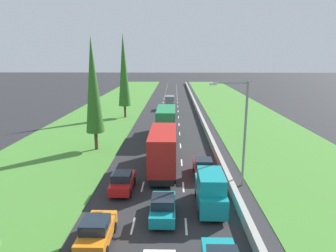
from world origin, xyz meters
The scene contains 18 objects.
ground_plane centered at (0.00, 60.00, 0.00)m, with size 300.00×300.00×0.00m, color #28282B.
grass_verge_left centered at (-12.65, 60.00, 0.02)m, with size 14.00×140.00×0.04m, color #478433.
grass_verge_right centered at (14.35, 60.00, 0.02)m, with size 14.00×140.00×0.04m, color #478433.
median_barrier centered at (5.70, 60.00, 0.42)m, with size 0.44×120.00×0.85m, color #9E9B93.
lane_markings centered at (0.00, 60.00, 0.01)m, with size 3.64×116.00×0.01m.
teal_van_right_lane centered at (3.59, 17.46, 1.40)m, with size 1.96×4.90×2.82m.
teal_hatchback_centre_lane centered at (0.20, 15.95, 0.84)m, with size 1.74×3.90×1.72m.
red_box_truck_centre_lane centered at (-0.11, 24.88, 2.18)m, with size 2.46×9.40×4.18m.
green_box_truck_centre_lane centered at (-0.15, 37.26, 2.18)m, with size 2.46×9.40×4.18m.
maroon_hatchback_right_lane centered at (3.66, 23.50, 0.84)m, with size 1.74×3.90×1.72m.
silver_hatchback_centre_lane centered at (-0.20, 46.06, 0.84)m, with size 1.74×3.90×1.72m.
black_sedan_centre_lane centered at (0.18, 52.64, 0.81)m, with size 1.82×4.50×1.64m.
grey_van_centre_lane centered at (0.02, 59.95, 1.40)m, with size 1.96×4.90×2.82m.
orange_hatchback_left_lane centered at (-3.61, 13.04, 0.84)m, with size 1.74×3.90×1.72m.
red_hatchback_left_lane centered at (-3.32, 20.15, 0.84)m, with size 1.74×3.90×1.72m.
poplar_tree_second centered at (-8.38, 31.32, 7.65)m, with size 2.13×2.13×13.20m.
poplar_tree_third centered at (-8.07, 50.60, 8.53)m, with size 2.17×2.17×14.94m.
street_light_mast centered at (6.49, 21.47, 5.23)m, with size 3.20×0.28×9.00m.
Camera 1 is at (0.93, -2.33, 10.87)m, focal length 31.46 mm.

